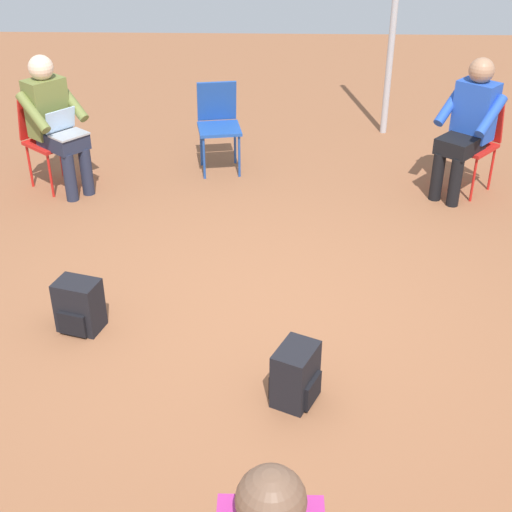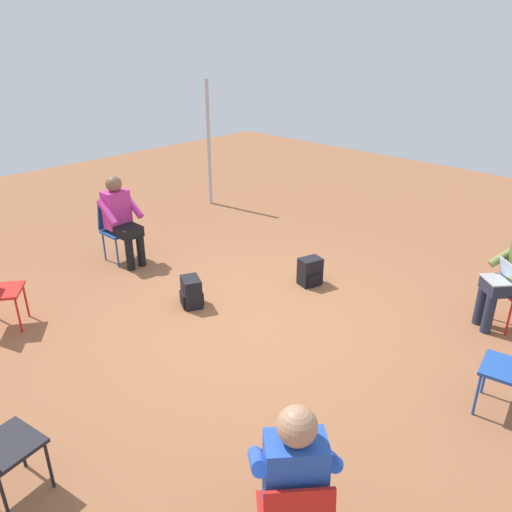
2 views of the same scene
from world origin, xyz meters
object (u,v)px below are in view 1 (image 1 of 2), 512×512
at_px(person_with_laptop, 54,118).
at_px(backpack_by_empty_chair, 295,377).
at_px(chair_northeast, 47,135).
at_px(chair_southeast, 474,138).
at_px(backpack_near_laptop_user, 80,308).
at_px(person_in_blue, 469,122).
at_px(chair_east, 218,120).

bearing_deg(person_with_laptop, backpack_by_empty_chair, 77.16).
bearing_deg(backpack_by_empty_chair, chair_northeast, 37.07).
distance_m(chair_southeast, backpack_near_laptop_user, 3.90).
height_order(chair_southeast, person_in_blue, person_in_blue).
bearing_deg(chair_southeast, backpack_near_laptop_user, 78.45).
distance_m(person_with_laptop, backpack_by_empty_chair, 3.60).
relative_size(chair_northeast, backpack_by_empty_chair, 2.36).
bearing_deg(person_with_laptop, backpack_near_laptop_user, 58.28).
xyz_separation_m(chair_northeast, chair_southeast, (0.03, -3.93, 0.00)).
relative_size(chair_east, person_in_blue, 0.69).
xyz_separation_m(chair_northeast, backpack_near_laptop_user, (-2.31, -0.83, -0.34)).
bearing_deg(backpack_by_empty_chair, person_with_laptop, 36.49).
bearing_deg(person_with_laptop, chair_southeast, 132.73).
distance_m(chair_east, person_with_laptop, 1.54).
relative_size(chair_east, person_with_laptop, 0.69).
height_order(chair_southeast, backpack_near_laptop_user, chair_southeast).
xyz_separation_m(chair_northeast, backpack_by_empty_chair, (-2.97, -2.25, -0.34)).
bearing_deg(backpack_by_empty_chair, person_in_blue, -28.67).
xyz_separation_m(person_in_blue, backpack_near_laptop_user, (-2.21, 2.99, -0.54)).
bearing_deg(person_in_blue, chair_southeast, -90.00).
xyz_separation_m(person_with_laptop, person_in_blue, (0.01, -3.69, 0.00)).
xyz_separation_m(chair_southeast, backpack_by_empty_chair, (-3.00, 1.68, -0.34)).
distance_m(person_with_laptop, person_in_blue, 3.69).
height_order(person_with_laptop, backpack_by_empty_chair, person_with_laptop).
height_order(chair_southeast, backpack_by_empty_chair, chair_southeast).
height_order(chair_east, person_in_blue, person_in_blue).
relative_size(chair_east, backpack_by_empty_chair, 2.36).
xyz_separation_m(person_with_laptop, backpack_near_laptop_user, (-2.20, -0.70, -0.53)).
distance_m(chair_northeast, chair_southeast, 3.93).
xyz_separation_m(backpack_near_laptop_user, backpack_by_empty_chair, (-0.67, -1.42, 0.00)).
height_order(chair_east, person_with_laptop, person_with_laptop).
distance_m(chair_east, person_in_blue, 2.33).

